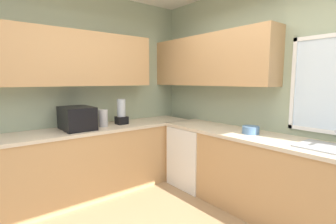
# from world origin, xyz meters

# --- Properties ---
(room_shell) EXTENTS (3.95, 3.45, 2.80)m
(room_shell) POSITION_xyz_m (-0.78, 0.56, 1.89)
(room_shell) COLOR #9EAD8E
(room_shell) RESTS_ON ground_plane
(counter_run_left) EXTENTS (0.65, 3.06, 0.90)m
(counter_run_left) POSITION_xyz_m (-1.61, 0.00, 0.45)
(counter_run_left) COLOR tan
(counter_run_left) RESTS_ON ground_plane
(counter_run_back) EXTENTS (3.04, 0.65, 0.90)m
(counter_run_back) POSITION_xyz_m (0.21, 1.35, 0.45)
(counter_run_back) COLOR tan
(counter_run_back) RESTS_ON ground_plane
(dishwasher) EXTENTS (0.60, 0.60, 0.86)m
(dishwasher) POSITION_xyz_m (-0.95, 1.32, 0.43)
(dishwasher) COLOR white
(dishwasher) RESTS_ON ground_plane
(microwave) EXTENTS (0.48, 0.36, 0.29)m
(microwave) POSITION_xyz_m (-1.61, -0.14, 1.05)
(microwave) COLOR black
(microwave) RESTS_ON counter_run_left
(kettle) EXTENTS (0.12, 0.12, 0.23)m
(kettle) POSITION_xyz_m (-1.59, 0.20, 1.02)
(kettle) COLOR #B7B7BC
(kettle) RESTS_ON counter_run_left
(sink_assembly) EXTENTS (0.62, 0.40, 0.19)m
(sink_assembly) POSITION_xyz_m (0.80, 1.36, 0.91)
(sink_assembly) COLOR #9EA0A5
(sink_assembly) RESTS_ON counter_run_back
(bowl) EXTENTS (0.19, 0.19, 0.09)m
(bowl) POSITION_xyz_m (-0.07, 1.35, 0.95)
(bowl) COLOR #4C7099
(bowl) RESTS_ON counter_run_back
(blender_appliance) EXTENTS (0.15, 0.15, 0.36)m
(blender_appliance) POSITION_xyz_m (-1.61, 0.49, 1.06)
(blender_appliance) COLOR black
(blender_appliance) RESTS_ON counter_run_left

